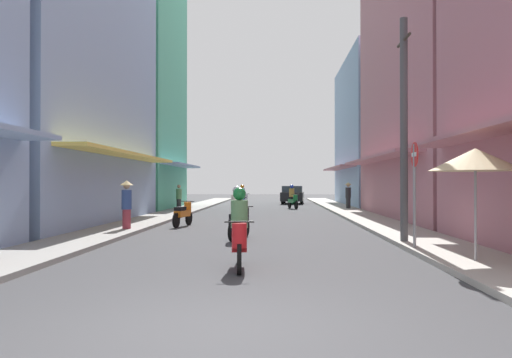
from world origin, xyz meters
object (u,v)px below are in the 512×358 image
(vendor_umbrella, at_px, (475,160))
(street_sign_no_entry, at_px, (414,181))
(motorbike_red, at_px, (239,232))
(pedestrian_foreground, at_px, (127,203))
(parked_car, at_px, (293,195))
(motorbike_green, at_px, (293,198))
(utility_pole, at_px, (404,129))
(motorbike_black, at_px, (239,216))
(motorbike_white, at_px, (243,198))
(pedestrian_midway, at_px, (179,198))
(pedestrian_crossing, at_px, (348,194))
(motorbike_blue, at_px, (242,206))
(motorbike_orange, at_px, (183,213))

(vendor_umbrella, relative_size, street_sign_no_entry, 0.89)
(motorbike_red, xyz_separation_m, pedestrian_foreground, (-4.35, 6.92, 0.28))
(parked_car, bearing_deg, street_sign_no_entry, -85.98)
(motorbike_green, xyz_separation_m, utility_pole, (2.34, -18.95, 2.42))
(motorbike_black, relative_size, street_sign_no_entry, 0.67)
(motorbike_white, height_order, vendor_umbrella, vendor_umbrella)
(motorbike_green, relative_size, pedestrian_midway, 1.11)
(motorbike_red, relative_size, pedestrian_crossing, 1.05)
(parked_car, distance_m, vendor_umbrella, 30.34)
(pedestrian_midway, distance_m, pedestrian_foreground, 12.76)
(motorbike_white, relative_size, pedestrian_midway, 1.12)
(motorbike_blue, xyz_separation_m, street_sign_no_entry, (5.04, -12.56, 1.21))
(motorbike_green, bearing_deg, motorbike_blue, -109.88)
(motorbike_blue, distance_m, motorbike_red, 14.96)
(parked_car, distance_m, street_sign_no_entry, 28.32)
(motorbike_green, relative_size, street_sign_no_entry, 0.66)
(motorbike_white, distance_m, pedestrian_crossing, 7.06)
(motorbike_white, relative_size, pedestrian_crossing, 1.02)
(motorbike_blue, xyz_separation_m, pedestrian_midway, (-4.10, 4.73, 0.28))
(motorbike_red, bearing_deg, pedestrian_crossing, 76.19)
(vendor_umbrella, bearing_deg, motorbike_black, 137.95)
(motorbike_orange, relative_size, motorbike_red, 0.99)
(pedestrian_crossing, distance_m, vendor_umbrella, 20.58)
(vendor_umbrella, xyz_separation_m, street_sign_no_entry, (-0.66, 1.96, -0.41))
(motorbike_orange, xyz_separation_m, utility_pole, (6.99, -5.53, 2.62))
(motorbike_black, distance_m, parked_car, 25.72)
(motorbike_green, bearing_deg, pedestrian_crossing, -26.98)
(motorbike_black, bearing_deg, motorbike_blue, 93.59)
(motorbike_black, xyz_separation_m, motorbike_orange, (-2.47, 4.25, -0.20))
(motorbike_black, height_order, motorbike_red, same)
(motorbike_blue, xyz_separation_m, motorbike_white, (-0.49, 8.37, 0.20))
(pedestrian_midway, bearing_deg, motorbike_blue, -49.11)
(pedestrian_foreground, bearing_deg, motorbike_blue, 67.33)
(pedestrian_foreground, height_order, street_sign_no_entry, street_sign_no_entry)
(motorbike_orange, height_order, pedestrian_crossing, pedestrian_crossing)
(motorbike_green, height_order, motorbike_red, same)
(motorbike_green, xyz_separation_m, pedestrian_crossing, (3.36, -1.71, 0.27))
(motorbike_orange, bearing_deg, pedestrian_crossing, 55.61)
(motorbike_green, relative_size, pedestrian_crossing, 1.01)
(pedestrian_foreground, xyz_separation_m, street_sign_no_entry, (8.39, -4.55, 0.73))
(motorbike_black, height_order, pedestrian_crossing, pedestrian_crossing)
(motorbike_green, distance_m, pedestrian_foreground, 16.90)
(motorbike_red, bearing_deg, pedestrian_foreground, 122.18)
(motorbike_red, distance_m, utility_pole, 6.06)
(motorbike_white, xyz_separation_m, street_sign_no_entry, (5.54, -20.93, 1.01))
(motorbike_blue, relative_size, utility_pole, 0.30)
(utility_pole, bearing_deg, motorbike_white, 106.07)
(motorbike_white, height_order, pedestrian_foreground, pedestrian_foreground)
(motorbike_black, height_order, motorbike_white, same)
(pedestrian_crossing, bearing_deg, parked_car, 107.84)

